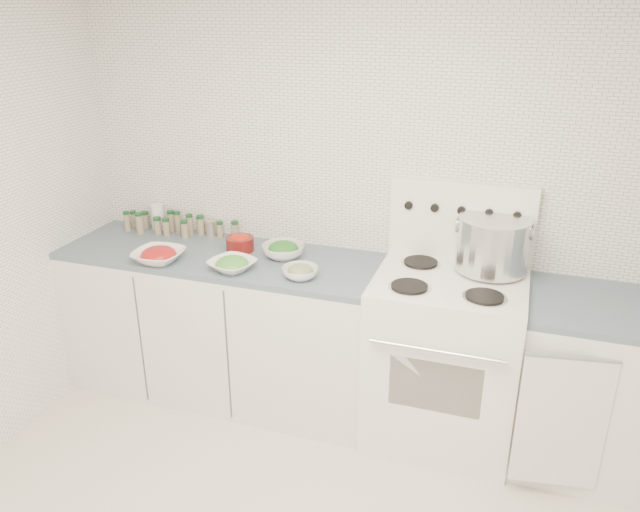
% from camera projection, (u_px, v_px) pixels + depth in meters
% --- Properties ---
extents(room_walls, '(3.54, 3.04, 2.52)m').
position_uv_depth(room_walls, '(268.00, 227.00, 2.01)').
color(room_walls, white).
rests_on(room_walls, ground).
extents(counter_left, '(1.85, 0.62, 0.90)m').
position_uv_depth(counter_left, '(224.00, 324.00, 3.72)').
color(counter_left, white).
rests_on(counter_left, ground).
extents(stove, '(0.76, 0.70, 1.36)m').
position_uv_depth(stove, '(444.00, 353.00, 3.32)').
color(stove, white).
rests_on(stove, ground).
extents(counter_right, '(0.89, 0.69, 0.90)m').
position_uv_depth(counter_right, '(610.00, 389.00, 3.09)').
color(counter_right, white).
rests_on(counter_right, ground).
extents(stock_pot, '(0.39, 0.36, 0.28)m').
position_uv_depth(stock_pot, '(493.00, 242.00, 3.18)').
color(stock_pot, silver).
rests_on(stock_pot, stove).
extents(bowl_tomato, '(0.27, 0.27, 0.09)m').
position_uv_depth(bowl_tomato, '(159.00, 255.00, 3.43)').
color(bowl_tomato, white).
rests_on(bowl_tomato, counter_left).
extents(bowl_snowpea, '(0.30, 0.30, 0.08)m').
position_uv_depth(bowl_snowpea, '(232.00, 264.00, 3.32)').
color(bowl_snowpea, white).
rests_on(bowl_snowpea, counter_left).
extents(bowl_broccoli, '(0.26, 0.26, 0.09)m').
position_uv_depth(bowl_broccoli, '(283.00, 250.00, 3.49)').
color(bowl_broccoli, white).
rests_on(bowl_broccoli, counter_left).
extents(bowl_zucchini, '(0.23, 0.23, 0.08)m').
position_uv_depth(bowl_zucchini, '(300.00, 272.00, 3.23)').
color(bowl_zucchini, white).
rests_on(bowl_zucchini, counter_left).
extents(bowl_pepper, '(0.16, 0.16, 0.10)m').
position_uv_depth(bowl_pepper, '(240.00, 243.00, 3.58)').
color(bowl_pepper, '#601110').
rests_on(bowl_pepper, counter_left).
extents(salt_canister, '(0.10, 0.10, 0.16)m').
position_uv_depth(salt_canister, '(158.00, 217.00, 3.91)').
color(salt_canister, white).
rests_on(salt_canister, counter_left).
extents(tin_can, '(0.09, 0.09, 0.09)m').
position_uv_depth(tin_can, '(211.00, 228.00, 3.82)').
color(tin_can, '#B2A696').
rests_on(tin_can, counter_left).
extents(spice_cluster, '(0.74, 0.16, 0.14)m').
position_uv_depth(spice_cluster, '(172.00, 224.00, 3.84)').
color(spice_cluster, gray).
rests_on(spice_cluster, counter_left).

